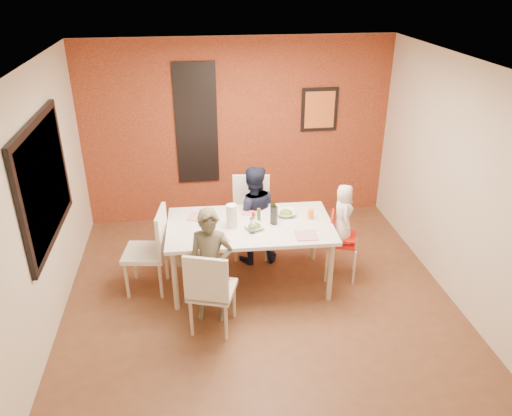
{
  "coord_description": "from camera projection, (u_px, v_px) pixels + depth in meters",
  "views": [
    {
      "loc": [
        -0.7,
        -4.78,
        3.56
      ],
      "look_at": [
        0.0,
        0.3,
        1.05
      ],
      "focal_mm": 35.0,
      "sensor_mm": 36.0,
      "label": 1
    }
  ],
  "objects": [
    {
      "name": "plate_far_mid",
      "position": [
        252.0,
        211.0,
        6.16
      ],
      "size": [
        0.27,
        0.27,
        0.01
      ],
      "primitive_type": "cube",
      "rotation": [
        0.0,
        0.0,
        -0.24
      ],
      "color": "silver",
      "rests_on": "dining_table"
    },
    {
      "name": "plate_near_left",
      "position": [
        218.0,
        238.0,
        5.55
      ],
      "size": [
        0.26,
        0.26,
        0.01
      ],
      "primitive_type": "cube",
      "rotation": [
        0.0,
        0.0,
        0.28
      ],
      "color": "white",
      "rests_on": "dining_table"
    },
    {
      "name": "condiment_red",
      "position": [
        253.0,
        218.0,
        5.85
      ],
      "size": [
        0.04,
        0.04,
        0.15
      ],
      "primitive_type": "cylinder",
      "color": "red",
      "rests_on": "dining_table"
    },
    {
      "name": "art_print_frame",
      "position": [
        319.0,
        110.0,
        7.29
      ],
      "size": [
        0.54,
        0.03,
        0.64
      ],
      "primitive_type": "cube",
      "color": "black",
      "rests_on": "wall_back"
    },
    {
      "name": "ground",
      "position": [
        259.0,
        298.0,
        5.91
      ],
      "size": [
        4.5,
        4.5,
        0.0
      ],
      "primitive_type": "plane",
      "color": "brown",
      "rests_on": "ground"
    },
    {
      "name": "child_near",
      "position": [
        211.0,
        266.0,
        5.32
      ],
      "size": [
        0.53,
        0.4,
        1.33
      ],
      "primitive_type": "imported",
      "rotation": [
        0.0,
        0.0,
        -0.19
      ],
      "color": "brown",
      "rests_on": "ground"
    },
    {
      "name": "salad_bowl_a",
      "position": [
        254.0,
        227.0,
        5.75
      ],
      "size": [
        0.26,
        0.26,
        0.05
      ],
      "primitive_type": "imported",
      "rotation": [
        0.0,
        0.0,
        0.3
      ],
      "color": "white",
      "rests_on": "dining_table"
    },
    {
      "name": "wall_right",
      "position": [
        458.0,
        184.0,
        5.59
      ],
      "size": [
        0.02,
        4.5,
        2.7
      ],
      "primitive_type": "cube",
      "color": "beige",
      "rests_on": "ground"
    },
    {
      "name": "wall_left",
      "position": [
        40.0,
        208.0,
        5.04
      ],
      "size": [
        0.02,
        4.5,
        2.7
      ],
      "primitive_type": "cube",
      "color": "beige",
      "rests_on": "ground"
    },
    {
      "name": "brick_accent_wall",
      "position": [
        238.0,
        132.0,
        7.3
      ],
      "size": [
        4.5,
        0.02,
        2.7
      ],
      "primitive_type": "cube",
      "color": "maroon",
      "rests_on": "ground"
    },
    {
      "name": "dining_table",
      "position": [
        250.0,
        230.0,
        5.9
      ],
      "size": [
        1.98,
        1.15,
        0.81
      ],
      "rotation": [
        0.0,
        0.0,
        -0.03
      ],
      "color": "white",
      "rests_on": "ground"
    },
    {
      "name": "art_print_canvas",
      "position": [
        320.0,
        110.0,
        7.28
      ],
      "size": [
        0.44,
        0.01,
        0.54
      ],
      "primitive_type": "cube",
      "color": "orange",
      "rests_on": "wall_back"
    },
    {
      "name": "wall_back",
      "position": [
        238.0,
        132.0,
        7.32
      ],
      "size": [
        4.5,
        0.02,
        2.7
      ],
      "primitive_type": "cube",
      "color": "beige",
      "rests_on": "ground"
    },
    {
      "name": "sippy_cup",
      "position": [
        311.0,
        214.0,
        5.98
      ],
      "size": [
        0.07,
        0.07,
        0.12
      ],
      "primitive_type": "cylinder",
      "color": "orange",
      "rests_on": "dining_table"
    },
    {
      "name": "paper_towel_roll",
      "position": [
        232.0,
        216.0,
        5.74
      ],
      "size": [
        0.13,
        0.13,
        0.28
      ],
      "primitive_type": "cylinder",
      "color": "silver",
      "rests_on": "dining_table"
    },
    {
      "name": "wine_glass_b",
      "position": [
        274.0,
        215.0,
        5.83
      ],
      "size": [
        0.08,
        0.08,
        0.22
      ],
      "primitive_type": "cylinder",
      "color": "silver",
      "rests_on": "dining_table"
    },
    {
      "name": "salad_bowl_b",
      "position": [
        286.0,
        213.0,
        6.06
      ],
      "size": [
        0.25,
        0.25,
        0.06
      ],
      "primitive_type": "imported",
      "rotation": [
        0.0,
        0.0,
        -0.03
      ],
      "color": "white",
      "rests_on": "dining_table"
    },
    {
      "name": "picture_window_pane",
      "position": [
        46.0,
        181.0,
        5.13
      ],
      "size": [
        0.02,
        1.55,
        1.15
      ],
      "primitive_type": "cube",
      "color": "black",
      "rests_on": "wall_left"
    },
    {
      "name": "plate_near_right",
      "position": [
        306.0,
        235.0,
        5.62
      ],
      "size": [
        0.25,
        0.25,
        0.01
      ],
      "primitive_type": "cube",
      "rotation": [
        0.0,
        0.0,
        -0.04
      ],
      "color": "silver",
      "rests_on": "dining_table"
    },
    {
      "name": "chair_left",
      "position": [
        152.0,
        246.0,
        5.85
      ],
      "size": [
        0.55,
        0.55,
        1.05
      ],
      "rotation": [
        0.0,
        0.0,
        4.57
      ],
      "color": "white",
      "rests_on": "ground"
    },
    {
      "name": "wine_bottle",
      "position": [
        273.0,
        214.0,
        5.84
      ],
      "size": [
        0.07,
        0.07,
        0.25
      ],
      "primitive_type": "cylinder",
      "color": "black",
      "rests_on": "dining_table"
    },
    {
      "name": "picture_window_frame",
      "position": [
        44.0,
        182.0,
        5.13
      ],
      "size": [
        0.05,
        1.7,
        1.3
      ],
      "primitive_type": "cube",
      "color": "black",
      "rests_on": "wall_left"
    },
    {
      "name": "condiment_green",
      "position": [
        259.0,
        216.0,
        5.92
      ],
      "size": [
        0.03,
        0.03,
        0.13
      ],
      "primitive_type": "cylinder",
      "color": "#296822",
      "rests_on": "dining_table"
    },
    {
      "name": "high_chair",
      "position": [
        339.0,
        239.0,
        6.13
      ],
      "size": [
        0.46,
        0.46,
        0.87
      ],
      "rotation": [
        0.0,
        0.0,
        1.24
      ],
      "color": "red",
      "rests_on": "ground"
    },
    {
      "name": "ceiling",
      "position": [
        260.0,
        66.0,
        4.72
      ],
      "size": [
        4.5,
        4.5,
        0.02
      ],
      "primitive_type": "cube",
      "color": "white",
      "rests_on": "wall_back"
    },
    {
      "name": "plate_far_left",
      "position": [
        197.0,
        217.0,
        6.02
      ],
      "size": [
        0.29,
        0.29,
        0.01
      ],
      "primitive_type": "cube",
      "rotation": [
        0.0,
        0.0,
        -0.39
      ],
      "color": "silver",
      "rests_on": "dining_table"
    },
    {
      "name": "glassblock_strip",
      "position": [
        196.0,
        124.0,
        7.15
      ],
      "size": [
        0.55,
        0.03,
        1.7
      ],
      "primitive_type": "cube",
      "color": "silver",
      "rests_on": "wall_back"
    },
    {
      "name": "toddler",
      "position": [
        343.0,
        214.0,
        5.96
      ],
      "size": [
        0.27,
        0.38,
        0.74
      ],
      "primitive_type": "imported",
      "rotation": [
        0.0,
        0.0,
        1.48
      ],
      "color": "white",
      "rests_on": "high_chair"
    },
    {
      "name": "chair_near",
      "position": [
        210.0,
        288.0,
        5.14
      ],
      "size": [
        0.58,
        0.58,
        0.99
      ],
      "rotation": [
        0.0,
        0.0,
        2.83
      ],
      "color": "beige",
      "rests_on": "ground"
    },
    {
      "name": "wine_glass_a",
      "position": [
        252.0,
        225.0,
        5.64
      ],
      "size": [
        0.07,
        0.07,
        0.19
      ],
      "primitive_type": "cylinder",
      "color": "white",
      "rests_on": "dining_table"
    },
    {
      "name": "chair_far",
      "position": [
        251.0,
        211.0,
        6.67
      ],
      "size": [
        0.55,
        0.55,
        1.06
      ],
      "rotation": [
        0.0,
        0.0,
        -0.13
      ],
      "color": "white",
      "rests_on": "ground"
    },
    {
      "name": "wall_front",
      "position": [
        308.0,
        335.0,
        3.31
      ],
      "size": [
        4.5,
        0.02,
        2.7
      ],
      "primitive_type": "cube",
      "color": "beige",
      "rests_on": "ground"
    },
    {
      "name": "child_far",
      "position": [
        253.0,
        215.0,
        6.41
      ],
      "size": [
        0.65,
        0.51,
        1.33
      ],
      "primitive_type": "imported",
      "rotation": [
        0.0,
        0.0,
        3.16
      ],
      "color": "black",
      "rests_on": "ground"
    },
    {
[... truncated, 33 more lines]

